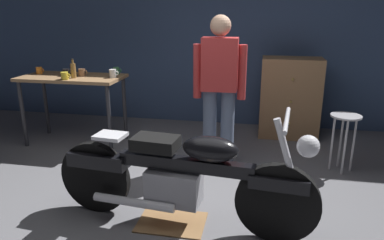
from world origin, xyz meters
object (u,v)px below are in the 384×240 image
(motorcycle, at_px, (181,175))
(mug_orange_travel, at_px, (39,71))
(wooden_dresser, at_px, (290,98))
(mug_brown_stoneware, at_px, (82,72))
(mug_yellow_tall, at_px, (65,76))
(person_standing, at_px, (219,86))
(bottle, at_px, (73,70))
(mug_white_ceramic, at_px, (113,73))
(mug_black_matte, at_px, (66,72))
(mug_green_speckled, at_px, (117,71))
(shop_stool, at_px, (345,128))

(motorcycle, distance_m, mug_orange_travel, 2.92)
(wooden_dresser, relative_size, mug_brown_stoneware, 9.15)
(motorcycle, height_order, mug_yellow_tall, motorcycle)
(motorcycle, xyz_separation_m, mug_orange_travel, (-2.30, 1.72, 0.50))
(wooden_dresser, height_order, mug_yellow_tall, wooden_dresser)
(person_standing, distance_m, mug_yellow_tall, 1.91)
(mug_orange_travel, bearing_deg, bottle, -17.10)
(mug_brown_stoneware, distance_m, mug_orange_travel, 0.64)
(mug_white_ceramic, xyz_separation_m, bottle, (-0.47, -0.12, 0.04))
(motorcycle, bearing_deg, wooden_dresser, 73.79)
(mug_white_ceramic, distance_m, bottle, 0.49)
(mug_black_matte, bearing_deg, mug_brown_stoneware, 3.16)
(motorcycle, bearing_deg, mug_black_matte, 144.25)
(mug_green_speckled, distance_m, mug_yellow_tall, 0.67)
(wooden_dresser, xyz_separation_m, bottle, (-2.70, -0.92, 0.45))
(wooden_dresser, distance_m, mug_green_speckled, 2.38)
(mug_brown_stoneware, xyz_separation_m, mug_green_speckled, (0.38, 0.21, -0.00))
(mug_white_ceramic, height_order, mug_orange_travel, mug_white_ceramic)
(mug_green_speckled, bearing_deg, mug_white_ceramic, -78.79)
(motorcycle, xyz_separation_m, wooden_dresser, (0.99, 2.46, 0.10))
(mug_white_ceramic, bearing_deg, person_standing, -15.99)
(mug_yellow_tall, relative_size, bottle, 0.49)
(person_standing, distance_m, mug_black_matte, 2.07)
(wooden_dresser, bearing_deg, motorcycle, -111.90)
(shop_stool, bearing_deg, person_standing, -175.16)
(wooden_dresser, distance_m, mug_white_ceramic, 2.40)
(motorcycle, relative_size, mug_green_speckled, 19.90)
(person_standing, xyz_separation_m, bottle, (-1.86, 0.28, 0.07))
(person_standing, height_order, bottle, person_standing)
(mug_black_matte, distance_m, mug_white_ceramic, 0.64)
(mug_white_ceramic, bearing_deg, mug_brown_stoneware, 177.62)
(mug_white_ceramic, bearing_deg, motorcycle, -53.11)
(mug_green_speckled, height_order, mug_orange_travel, mug_green_speckled)
(person_standing, bearing_deg, mug_green_speckled, -24.96)
(mug_black_matte, xyz_separation_m, bottle, (0.17, -0.12, 0.05))
(shop_stool, xyz_separation_m, mug_brown_stoneware, (-3.17, 0.30, 0.45))
(person_standing, bearing_deg, bottle, -9.97)
(mug_black_matte, bearing_deg, wooden_dresser, 15.47)
(mug_brown_stoneware, bearing_deg, bottle, -107.69)
(shop_stool, bearing_deg, wooden_dresser, 115.24)
(bottle, bearing_deg, mug_white_ceramic, 14.13)
(mug_black_matte, relative_size, bottle, 0.49)
(mug_brown_stoneware, bearing_deg, mug_yellow_tall, -110.33)
(mug_orange_travel, relative_size, bottle, 0.46)
(person_standing, height_order, wooden_dresser, person_standing)
(person_standing, relative_size, shop_stool, 2.61)
(mug_white_ceramic, height_order, bottle, bottle)
(mug_white_ceramic, xyz_separation_m, mug_orange_travel, (-1.06, 0.06, -0.01))
(mug_green_speckled, relative_size, mug_orange_travel, 1.00)
(mug_brown_stoneware, bearing_deg, wooden_dresser, 16.41)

